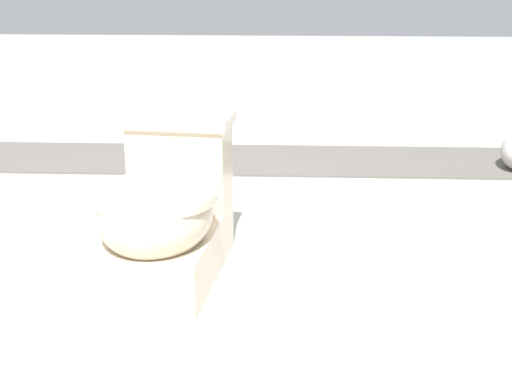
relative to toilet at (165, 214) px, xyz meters
The scene contains 3 objects.
ground_plane 0.31m from the toilet, behind, with size 14.00×14.00×0.00m, color #B7B2A8.
gravel_strip 1.50m from the toilet, 159.77° to the left, with size 0.56×8.00×0.01m, color #605B56.
toilet is the anchor object (origin of this frame).
Camera 1 is at (2.39, 0.38, 1.04)m, focal length 50.00 mm.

